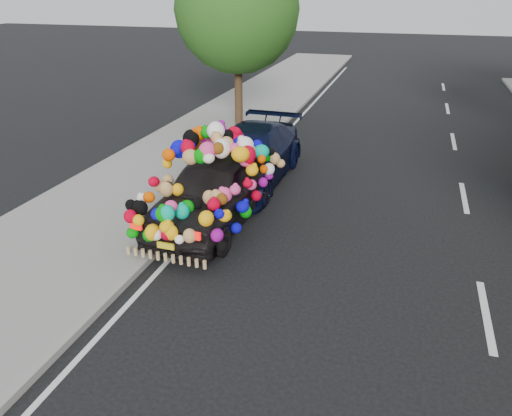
{
  "coord_description": "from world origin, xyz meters",
  "views": [
    {
      "loc": [
        2.01,
        -7.31,
        4.82
      ],
      "look_at": [
        -0.29,
        0.2,
        1.27
      ],
      "focal_mm": 35.0,
      "sensor_mm": 36.0,
      "label": 1
    }
  ],
  "objects": [
    {
      "name": "plush_art_car",
      "position": [
        -1.8,
        2.0,
        1.09
      ],
      "size": [
        2.28,
        4.61,
        2.12
      ],
      "rotation": [
        0.0,
        0.0,
        -0.04
      ],
      "color": "black",
      "rests_on": "ground"
    },
    {
      "name": "lane_markings",
      "position": [
        3.6,
        0.0,
        0.01
      ],
      "size": [
        6.0,
        50.0,
        0.01
      ],
      "primitive_type": null,
      "color": "silver",
      "rests_on": "ground"
    },
    {
      "name": "ground",
      "position": [
        0.0,
        0.0,
        0.0
      ],
      "size": [
        100.0,
        100.0,
        0.0
      ],
      "primitive_type": "plane",
      "color": "black",
      "rests_on": "ground"
    },
    {
      "name": "kerb",
      "position": [
        -2.35,
        0.0,
        0.07
      ],
      "size": [
        0.15,
        60.0,
        0.13
      ],
      "primitive_type": "cube",
      "color": "gray",
      "rests_on": "ground"
    },
    {
      "name": "tree_near_sidewalk",
      "position": [
        -3.8,
        9.5,
        4.02
      ],
      "size": [
        4.2,
        4.2,
        6.13
      ],
      "color": "#332114",
      "rests_on": "ground"
    },
    {
      "name": "navy_sedan",
      "position": [
        -1.8,
        4.5,
        0.7
      ],
      "size": [
        2.05,
        4.87,
        1.4
      ],
      "primitive_type": "imported",
      "rotation": [
        0.0,
        0.0,
        -0.02
      ],
      "color": "black",
      "rests_on": "ground"
    },
    {
      "name": "sidewalk",
      "position": [
        -4.3,
        0.0,
        0.06
      ],
      "size": [
        4.0,
        60.0,
        0.12
      ],
      "primitive_type": "cube",
      "color": "gray",
      "rests_on": "ground"
    }
  ]
}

